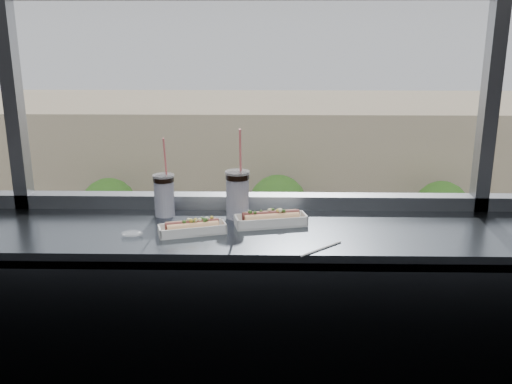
{
  "coord_description": "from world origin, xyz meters",
  "views": [
    {
      "loc": [
        0.08,
        -0.9,
        1.86
      ],
      "look_at": [
        0.03,
        1.23,
        1.25
      ],
      "focal_mm": 40.0,
      "sensor_mm": 36.0,
      "label": 1
    }
  ],
  "objects_px": {
    "hotdog_tray_left": "(192,227)",
    "tree_center": "(278,204)",
    "pedestrian_a": "(161,246)",
    "hotdog_tray_right": "(271,219)",
    "car_far_b": "(323,271)",
    "pedestrian_b": "(220,241)",
    "tree_right": "(441,208)",
    "soda_cup_left": "(164,193)",
    "pedestrian_c": "(349,239)",
    "loose_straw": "(321,249)",
    "pedestrian_d": "(438,239)",
    "soda_cup_right": "(238,192)",
    "tree_left": "(109,206)",
    "wrapper": "(132,234)",
    "car_near_b": "(99,357)",
    "car_far_a": "(38,272)"
  },
  "relations": [
    {
      "from": "hotdog_tray_left",
      "to": "tree_center",
      "type": "xyz_separation_m",
      "value": [
        0.88,
        28.34,
        -8.67
      ]
    },
    {
      "from": "hotdog_tray_left",
      "to": "pedestrian_a",
      "type": "xyz_separation_m",
      "value": [
        -5.65,
        27.52,
        -10.93
      ]
    },
    {
      "from": "hotdog_tray_right",
      "to": "car_far_b",
      "type": "xyz_separation_m",
      "value": [
        2.78,
        24.24,
        -10.96
      ]
    },
    {
      "from": "pedestrian_b",
      "to": "tree_right",
      "type": "relative_size",
      "value": 0.42
    },
    {
      "from": "soda_cup_left",
      "to": "pedestrian_c",
      "type": "bearing_deg",
      "value": 79.84
    },
    {
      "from": "soda_cup_left",
      "to": "loose_straw",
      "type": "xyz_separation_m",
      "value": [
        0.63,
        -0.38,
        -0.09
      ]
    },
    {
      "from": "hotdog_tray_left",
      "to": "car_far_b",
      "type": "distance_m",
      "value": 26.87
    },
    {
      "from": "loose_straw",
      "to": "hotdog_tray_left",
      "type": "bearing_deg",
      "value": 119.4
    },
    {
      "from": "soda_cup_left",
      "to": "tree_center",
      "type": "height_order",
      "value": "soda_cup_left"
    },
    {
      "from": "hotdog_tray_left",
      "to": "pedestrian_c",
      "type": "height_order",
      "value": "hotdog_tray_left"
    },
    {
      "from": "loose_straw",
      "to": "tree_center",
      "type": "distance_m",
      "value": 29.78
    },
    {
      "from": "pedestrian_d",
      "to": "pedestrian_b",
      "type": "height_order",
      "value": "pedestrian_d"
    },
    {
      "from": "soda_cup_left",
      "to": "pedestrian_d",
      "type": "distance_m",
      "value": 32.93
    },
    {
      "from": "soda_cup_right",
      "to": "pedestrian_c",
      "type": "height_order",
      "value": "soda_cup_right"
    },
    {
      "from": "loose_straw",
      "to": "tree_left",
      "type": "height_order",
      "value": "loose_straw"
    },
    {
      "from": "car_far_b",
      "to": "pedestrian_c",
      "type": "xyz_separation_m",
      "value": [
        1.95,
        4.82,
        -0.07
      ]
    },
    {
      "from": "soda_cup_right",
      "to": "hotdog_tray_right",
      "type": "bearing_deg",
      "value": -34.89
    },
    {
      "from": "wrapper",
      "to": "tree_left",
      "type": "height_order",
      "value": "wrapper"
    },
    {
      "from": "hotdog_tray_left",
      "to": "pedestrian_c",
      "type": "distance_m",
      "value": 31.58
    },
    {
      "from": "wrapper",
      "to": "car_near_b",
      "type": "height_order",
      "value": "wrapper"
    },
    {
      "from": "hotdog_tray_right",
      "to": "pedestrian_c",
      "type": "bearing_deg",
      "value": 68.44
    },
    {
      "from": "pedestrian_c",
      "to": "car_far_b",
      "type": "bearing_deg",
      "value": 157.94
    },
    {
      "from": "wrapper",
      "to": "car_far_b",
      "type": "xyz_separation_m",
      "value": [
        3.31,
        24.37,
        -10.95
      ]
    },
    {
      "from": "pedestrian_c",
      "to": "tree_left",
      "type": "height_order",
      "value": "tree_left"
    },
    {
      "from": "car_far_b",
      "to": "pedestrian_c",
      "type": "relative_size",
      "value": 3.14
    },
    {
      "from": "soda_cup_left",
      "to": "pedestrian_d",
      "type": "xyz_separation_m",
      "value": [
        10.46,
        29.16,
        -11.15
      ]
    },
    {
      "from": "car_far_b",
      "to": "tree_right",
      "type": "distance_m",
      "value": 8.24
    },
    {
      "from": "loose_straw",
      "to": "car_far_a",
      "type": "relative_size",
      "value": 0.04
    },
    {
      "from": "car_far_b",
      "to": "pedestrian_c",
      "type": "distance_m",
      "value": 5.2
    },
    {
      "from": "hotdog_tray_left",
      "to": "loose_straw",
      "type": "xyz_separation_m",
      "value": [
        0.48,
        -0.15,
        -0.02
      ]
    },
    {
      "from": "hotdog_tray_left",
      "to": "tree_center",
      "type": "bearing_deg",
      "value": 71.45
    },
    {
      "from": "pedestrian_a",
      "to": "hotdog_tray_right",
      "type": "bearing_deg",
      "value": -77.75
    },
    {
      "from": "car_far_b",
      "to": "car_far_a",
      "type": "bearing_deg",
      "value": 92.95
    },
    {
      "from": "pedestrian_d",
      "to": "tree_right",
      "type": "xyz_separation_m",
      "value": [
        -0.33,
        -1.05,
        2.2
      ]
    },
    {
      "from": "pedestrian_b",
      "to": "car_far_a",
      "type": "bearing_deg",
      "value": 26.44
    },
    {
      "from": "tree_left",
      "to": "tree_right",
      "type": "bearing_deg",
      "value": 0.0
    },
    {
      "from": "car_near_b",
      "to": "pedestrian_c",
      "type": "distance_m",
      "value": 16.84
    },
    {
      "from": "wrapper",
      "to": "pedestrian_c",
      "type": "xyz_separation_m",
      "value": [
        5.27,
        29.19,
        -11.02
      ]
    },
    {
      "from": "car_far_a",
      "to": "tree_right",
      "type": "bearing_deg",
      "value": -84.9
    },
    {
      "from": "car_far_b",
      "to": "pedestrian_b",
      "type": "xyz_separation_m",
      "value": [
        -5.53,
        4.41,
        -0.13
      ]
    },
    {
      "from": "wrapper",
      "to": "pedestrian_b",
      "type": "xyz_separation_m",
      "value": [
        -2.22,
        28.78,
        -11.08
      ]
    },
    {
      "from": "car_far_a",
      "to": "pedestrian_c",
      "type": "xyz_separation_m",
      "value": [
        16.34,
        4.82,
        0.12
      ]
    },
    {
      "from": "soda_cup_right",
      "to": "wrapper",
      "type": "relative_size",
      "value": 4.14
    },
    {
      "from": "soda_cup_right",
      "to": "pedestrian_d",
      "type": "distance_m",
      "value": 32.86
    },
    {
      "from": "car_near_b",
      "to": "tree_center",
      "type": "xyz_separation_m",
      "value": [
        6.76,
        12.0,
        2.25
      ]
    },
    {
      "from": "loose_straw",
      "to": "pedestrian_b",
      "type": "xyz_separation_m",
      "value": [
        -2.92,
        28.9,
        -11.07
      ]
    },
    {
      "from": "car_far_a",
      "to": "pedestrian_a",
      "type": "xyz_separation_m",
      "value": [
        5.65,
        3.18,
        0.21
      ]
    },
    {
      "from": "pedestrian_b",
      "to": "soda_cup_right",
      "type": "bearing_deg",
      "value": 95.22
    },
    {
      "from": "pedestrian_c",
      "to": "tree_center",
      "type": "bearing_deg",
      "value": 101.12
    },
    {
      "from": "soda_cup_right",
      "to": "car_near_b",
      "type": "relative_size",
      "value": 0.06
    }
  ]
}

